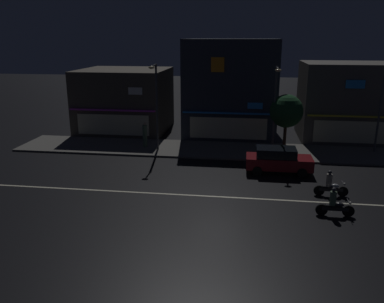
{
  "coord_description": "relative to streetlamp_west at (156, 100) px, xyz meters",
  "views": [
    {
      "loc": [
        1.43,
        -20.6,
        8.68
      ],
      "look_at": [
        -1.82,
        2.84,
        1.77
      ],
      "focal_mm": 36.83,
      "sensor_mm": 36.0,
      "label": 1
    }
  ],
  "objects": [
    {
      "name": "motorcycle_opposite_lane",
      "position": [
        11.37,
        -10.18,
        -3.44
      ],
      "size": [
        1.9,
        0.6,
        1.52
      ],
      "rotation": [
        0.0,
        0.0,
        3.07
      ],
      "color": "black",
      "rests_on": "ground"
    },
    {
      "name": "parked_car_near_kerb",
      "position": [
        9.04,
        -3.75,
        -3.21
      ],
      "size": [
        4.3,
        1.98,
        1.67
      ],
      "color": "maroon",
      "rests_on": "ground"
    },
    {
      "name": "traffic_cone",
      "position": [
        11.11,
        -2.17,
        -3.8
      ],
      "size": [
        0.36,
        0.36,
        0.55
      ],
      "primitive_type": "cone",
      "color": "orange",
      "rests_on": "ground"
    },
    {
      "name": "streetlamp_mid",
      "position": [
        8.89,
        -0.13,
        -0.05
      ],
      "size": [
        0.44,
        1.64,
        6.52
      ],
      "color": "#47494C",
      "rests_on": "sidewalk_far"
    },
    {
      "name": "street_tree",
      "position": [
        9.79,
        0.44,
        -0.71
      ],
      "size": [
        2.48,
        2.48,
        4.48
      ],
      "color": "#473323",
      "rests_on": "sidewalk_far"
    },
    {
      "name": "storefront_right_block",
      "position": [
        15.39,
        6.39,
        -0.78
      ],
      "size": [
        7.67,
        6.46,
        6.6
      ],
      "color": "#56514C",
      "rests_on": "ground"
    },
    {
      "name": "storefront_left_block",
      "position": [
        5.37,
        6.95,
        0.18
      ],
      "size": [
        8.06,
        7.58,
        8.53
      ],
      "color": "#2D333D",
      "rests_on": "ground"
    },
    {
      "name": "streetlamp_west",
      "position": [
        0.0,
        0.0,
        0.0
      ],
      "size": [
        0.44,
        1.64,
        6.61
      ],
      "color": "#47494C",
      "rests_on": "sidewalk_far"
    },
    {
      "name": "storefront_center_block",
      "position": [
        -4.65,
        7.04,
        -1.19
      ],
      "size": [
        8.03,
        7.76,
        5.78
      ],
      "color": "#4C443A",
      "rests_on": "ground"
    },
    {
      "name": "streetlamp_east",
      "position": [
        16.77,
        1.5,
        -0.24
      ],
      "size": [
        0.44,
        1.64,
        6.15
      ],
      "color": "#47494C",
      "rests_on": "sidewalk_far"
    },
    {
      "name": "sidewalk_far",
      "position": [
        5.37,
        0.83,
        -4.01
      ],
      "size": [
        33.41,
        4.82,
        0.14
      ],
      "primitive_type": "cube",
      "color": "#5B5954",
      "rests_on": "ground"
    },
    {
      "name": "lane_divider_stripe",
      "position": [
        5.37,
        -8.53,
        -4.07
      ],
      "size": [
        31.74,
        0.16,
        0.01
      ],
      "primitive_type": "cube",
      "color": "beige",
      "rests_on": "ground"
    },
    {
      "name": "motorcycle_lead",
      "position": [
        11.69,
        -7.53,
        -3.44
      ],
      "size": [
        1.9,
        0.6,
        1.52
      ],
      "rotation": [
        0.0,
        0.0,
        -0.01
      ],
      "color": "black",
      "rests_on": "ground"
    },
    {
      "name": "pedestrian_on_sidewalk",
      "position": [
        -1.16,
        0.74,
        -3.0
      ],
      "size": [
        0.35,
        0.35,
        1.99
      ],
      "rotation": [
        0.0,
        0.0,
        5.08
      ],
      "color": "#4C664C",
      "rests_on": "sidewalk_far"
    },
    {
      "name": "ground_plane",
      "position": [
        5.37,
        -8.53,
        -4.08
      ],
      "size": [
        140.0,
        140.0,
        0.0
      ],
      "primitive_type": "plane",
      "color": "black"
    }
  ]
}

